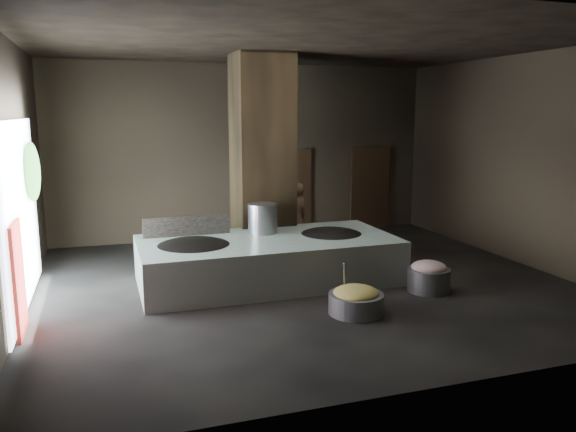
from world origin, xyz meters
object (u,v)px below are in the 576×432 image
object	(u,v)px
cook	(296,218)
meat_basin	(429,280)
hearth_platform	(268,260)
wok_left	(194,250)
stock_pot	(263,219)
veg_basin	(356,303)
wok_right	(331,238)

from	to	relation	value
cook	meat_basin	size ratio (longest dim) A/B	2.14
hearth_platform	wok_left	distance (m)	1.49
wok_left	cook	size ratio (longest dim) A/B	0.93
hearth_platform	cook	world-z (taller)	cook
stock_pot	veg_basin	distance (m)	3.01
hearth_platform	cook	size ratio (longest dim) A/B	2.96
hearth_platform	wok_right	bearing A→B (deg)	1.82
stock_pot	meat_basin	xyz separation A→B (m)	(2.60, -2.08, -0.92)
stock_pot	veg_basin	size ratio (longest dim) A/B	0.71
veg_basin	hearth_platform	bearing A→B (deg)	111.70
hearth_platform	wok_right	world-z (taller)	wok_right
hearth_platform	meat_basin	distance (m)	3.07
hearth_platform	veg_basin	world-z (taller)	hearth_platform
wok_left	meat_basin	world-z (taller)	wok_left
veg_basin	wok_left	bearing A→B (deg)	137.39
wok_left	cook	xyz separation A→B (m)	(2.71, 2.01, 0.08)
stock_pot	cook	distance (m)	1.88
stock_pot	wok_right	bearing A→B (deg)	-21.04
wok_left	wok_right	distance (m)	2.80
hearth_platform	stock_pot	size ratio (longest dim) A/B	7.67
hearth_platform	veg_basin	xyz separation A→B (m)	(0.87, -2.18, -0.26)
hearth_platform	wok_left	bearing A→B (deg)	-178.33
wok_left	meat_basin	size ratio (longest dim) A/B	1.99
wok_left	cook	world-z (taller)	cook
wok_right	cook	distance (m)	1.91
wok_right	veg_basin	size ratio (longest dim) A/B	1.59
hearth_platform	veg_basin	size ratio (longest dim) A/B	5.41
stock_pot	wok_left	bearing A→B (deg)	-158.20
wok_right	meat_basin	xyz separation A→B (m)	(1.30, -1.58, -0.54)
cook	hearth_platform	bearing A→B (deg)	37.55
hearth_platform	meat_basin	bearing A→B (deg)	-30.25
wok_right	veg_basin	distance (m)	2.36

